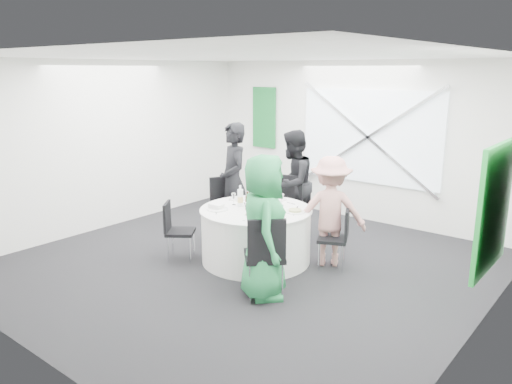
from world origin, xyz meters
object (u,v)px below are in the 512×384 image
Objects in this scene: chair_back_right at (338,234)px; chair_front_right at (265,251)px; green_water_bottle at (267,200)px; clear_water_bottle at (240,198)px; person_man_back_left at (233,181)px; person_man_back at (293,184)px; person_woman_green at (264,227)px; banquet_table at (256,235)px; chair_front_left at (175,227)px; chair_back at (286,203)px; person_woman_pink at (330,211)px; chair_back_left at (225,202)px.

chair_front_right is (-0.20, -1.35, 0.11)m from chair_back_right.
green_water_bottle reaches higher than clear_water_bottle.
person_man_back is (0.65, 0.70, -0.07)m from person_man_back_left.
clear_water_bottle is at bearing 9.29° from person_woman_green.
green_water_bottle is at bearing -90.26° from chair_back_right.
person_man_back_left is at bearing -83.29° from chair_front_right.
banquet_table is 0.91× the size of person_woman_green.
clear_water_bottle reaches higher than chair_front_right.
chair_front_right reaches higher than chair_front_left.
person_man_back is (-1.11, 2.14, 0.26)m from chair_front_right.
person_man_back_left reaches higher than chair_back.
chair_back_right reaches higher than chair_front_left.
person_woman_green reaches higher than green_water_bottle.
person_man_back is 1.00× the size of person_woman_green.
person_woman_pink is (1.12, -0.72, -0.10)m from person_man_back.
chair_front_left is 2.74× the size of clear_water_bottle.
chair_back_right reaches higher than banquet_table.
chair_back_right is at bearing -95.89° from chair_front_left.
chair_front_right is at bearing -132.76° from chair_front_left.
banquet_table is 1.87× the size of chair_front_left.
chair_front_left is 0.49× the size of person_man_back.
person_woman_green is (1.68, -1.39, -0.07)m from person_man_back_left.
chair_back_right is at bearing 29.14° from person_man_back_left.
chair_front_left is at bearing 2.22° from person_woman_pink.
person_man_back_left is at bearing -54.57° from person_man_back.
chair_back_left is 2.10m from chair_back_right.
chair_back is 0.55× the size of person_man_back_left.
person_woman_pink is 1.37m from person_woman_green.
chair_back reaches higher than banquet_table.
banquet_table is 1.15m from chair_front_left.
person_man_back_left reaches higher than clear_water_bottle.
clear_water_bottle reaches higher than chair_back_right.
chair_back_right is 2.58× the size of green_water_bottle.
chair_front_left is (0.14, -1.20, -0.08)m from chair_back_left.
green_water_bottle is 0.41m from clear_water_bottle.
clear_water_bottle is (-1.30, -0.51, 0.39)m from chair_back_right.
person_woman_pink is (1.07, -0.48, 0.16)m from chair_back.
person_man_back is at bearing -145.64° from chair_back_right.
chair_back_right is 0.49× the size of person_woman_green.
person_man_back_left is (-1.95, 0.09, 0.43)m from chair_back_right.
chair_front_right is 1.42m from clear_water_bottle.
person_man_back reaches higher than person_woman_green.
chair_back is 2.17m from chair_front_right.
green_water_bottle is at bearing 1.13° from person_woman_pink.
person_woman_pink is at bearing -46.94° from person_woman_green.
person_woman_green is 5.63× the size of clear_water_bottle.
person_man_back_left is 1.22× the size of person_woman_pink.
chair_back reaches higher than chair_back_right.
chair_back_right is (2.10, -0.05, -0.08)m from chair_back_left.
banquet_table is 1.09m from person_woman_pink.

